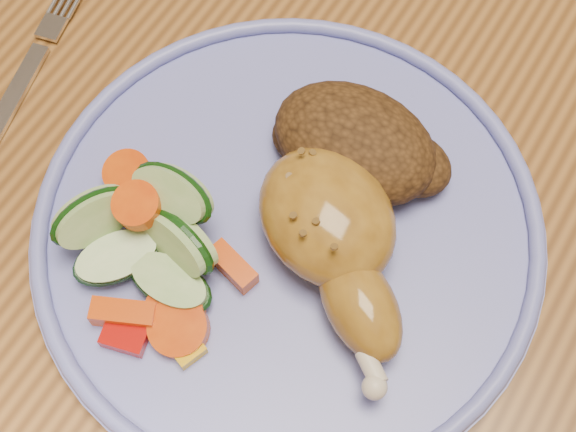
{
  "coord_description": "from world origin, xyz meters",
  "views": [
    {
      "loc": [
        0.02,
        -0.3,
        1.2
      ],
      "look_at": [
        -0.08,
        -0.14,
        0.78
      ],
      "focal_mm": 50.0,
      "sensor_mm": 36.0,
      "label": 1
    }
  ],
  "objects": [
    {
      "name": "ground",
      "position": [
        0.0,
        0.0,
        0.0
      ],
      "size": [
        4.0,
        4.0,
        0.0
      ],
      "primitive_type": "plane",
      "color": "brown",
      "rests_on": "ground"
    },
    {
      "name": "dining_table",
      "position": [
        0.0,
        0.0,
        0.67
      ],
      "size": [
        0.9,
        1.4,
        0.75
      ],
      "color": "brown",
      "rests_on": "ground"
    },
    {
      "name": "plate",
      "position": [
        -0.08,
        -0.14,
        0.76
      ],
      "size": [
        0.31,
        0.31,
        0.01
      ],
      "primitive_type": "cylinder",
      "color": "#6B72C7",
      "rests_on": "dining_table"
    },
    {
      "name": "plate_rim",
      "position": [
        -0.08,
        -0.14,
        0.77
      ],
      "size": [
        0.3,
        0.3,
        0.01
      ],
      "primitive_type": "torus",
      "color": "#6B72C7",
      "rests_on": "plate"
    },
    {
      "name": "chicken_leg",
      "position": [
        -0.05,
        -0.14,
        0.78
      ],
      "size": [
        0.14,
        0.13,
        0.05
      ],
      "color": "#A06F21",
      "rests_on": "plate"
    },
    {
      "name": "rice_pilaf",
      "position": [
        -0.07,
        -0.07,
        0.78
      ],
      "size": [
        0.11,
        0.08,
        0.05
      ],
      "color": "#442911",
      "rests_on": "plate"
    },
    {
      "name": "vegetable_pile",
      "position": [
        -0.14,
        -0.19,
        0.78
      ],
      "size": [
        0.12,
        0.11,
        0.06
      ],
      "color": "#A50A05",
      "rests_on": "plate"
    },
    {
      "name": "fork",
      "position": [
        -0.29,
        -0.13,
        0.75
      ],
      "size": [
        0.05,
        0.15,
        0.0
      ],
      "color": "silver",
      "rests_on": "dining_table"
    }
  ]
}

